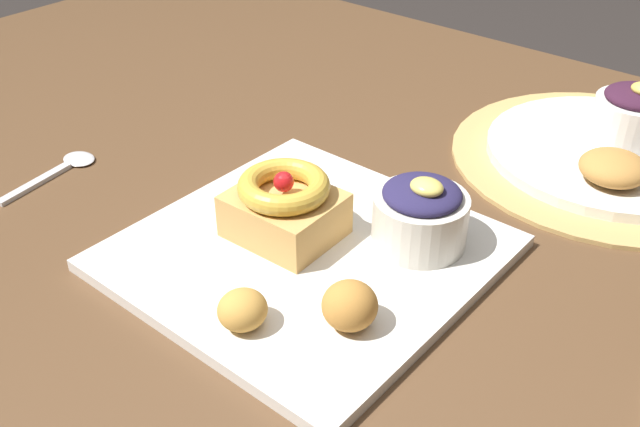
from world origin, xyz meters
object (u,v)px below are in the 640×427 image
at_px(fritter_front, 350,305).
at_px(back_pastry, 614,168).
at_px(back_plate, 611,152).
at_px(spoon, 61,169).
at_px(fritter_middle, 242,310).
at_px(back_ramekin, 633,116).
at_px(cake_slice, 284,206).
at_px(berry_ramekin, 420,214).
at_px(front_plate, 306,253).

bearing_deg(fritter_front, back_pastry, 77.59).
height_order(back_plate, spoon, back_plate).
height_order(fritter_middle, back_plate, fritter_middle).
relative_size(fritter_front, back_plate, 0.16).
bearing_deg(fritter_front, back_ramekin, 82.67).
bearing_deg(cake_slice, back_pastry, 54.80).
relative_size(berry_ramekin, fritter_middle, 2.13).
bearing_deg(fritter_front, cake_slice, 154.03).
distance_m(fritter_front, back_plate, 0.42).
bearing_deg(back_ramekin, spoon, -136.73).
relative_size(fritter_middle, back_pastry, 0.59).
relative_size(berry_ramekin, back_ramekin, 1.00).
xyz_separation_m(back_ramekin, back_pastry, (0.02, -0.10, -0.02)).
bearing_deg(spoon, back_ramekin, -55.78).
bearing_deg(fritter_middle, spoon, 170.57).
relative_size(cake_slice, back_pastry, 1.42).
xyz_separation_m(back_plate, spoon, (-0.46, -0.42, -0.01)).
relative_size(back_ramekin, spoon, 0.70).
bearing_deg(berry_ramekin, back_plate, 76.34).
xyz_separation_m(back_pastry, spoon, (-0.49, -0.35, -0.03)).
distance_m(fritter_front, spoon, 0.41).
bearing_deg(back_plate, front_plate, -111.73).
height_order(fritter_front, fritter_middle, fritter_front).
bearing_deg(fritter_front, berry_ramekin, 99.01).
distance_m(cake_slice, back_plate, 0.40).
xyz_separation_m(front_plate, back_pastry, (0.17, 0.29, 0.03)).
relative_size(front_plate, cake_slice, 3.07).
bearing_deg(spoon, back_plate, -56.89).
height_order(fritter_front, spoon, fritter_front).
height_order(back_ramekin, spoon, back_ramekin).
xyz_separation_m(berry_ramekin, back_ramekin, (0.08, 0.31, 0.01)).
height_order(cake_slice, fritter_middle, cake_slice).
distance_m(fritter_middle, spoon, 0.35).
bearing_deg(back_pastry, fritter_front, -102.41).
bearing_deg(spoon, back_pastry, -63.80).
xyz_separation_m(back_plate, back_ramekin, (0.01, 0.02, 0.04)).
bearing_deg(fritter_middle, back_plate, 76.45).
relative_size(front_plate, back_pastry, 4.36).
height_order(cake_slice, back_ramekin, back_ramekin).
bearing_deg(cake_slice, spoon, -168.38).
distance_m(berry_ramekin, fritter_front, 0.13).
relative_size(fritter_front, fritter_middle, 1.10).
relative_size(cake_slice, fritter_middle, 2.43).
distance_m(fritter_middle, back_plate, 0.49).
distance_m(front_plate, back_plate, 0.39).
bearing_deg(back_plate, cake_slice, -115.99).
xyz_separation_m(cake_slice, back_ramekin, (0.18, 0.38, 0.01)).
height_order(fritter_middle, back_pastry, back_pastry).
bearing_deg(back_pastry, cake_slice, -125.20).
bearing_deg(back_plate, spoon, -137.83).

